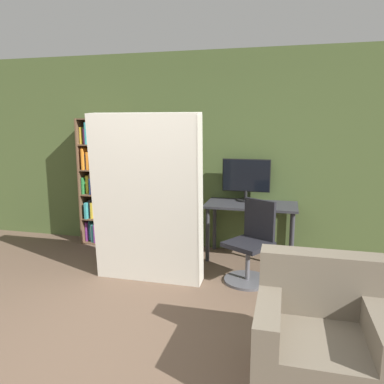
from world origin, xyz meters
The scene contains 8 objects.
ground_plane centered at (0.00, 0.00, 0.00)m, with size 16.00×16.00×0.00m, color brown.
wall_back centered at (0.00, 3.01, 1.35)m, with size 8.00×0.06×2.70m.
desk centered at (0.91, 2.68, 0.63)m, with size 1.16×0.60×0.73m.
monitor centered at (0.82, 2.84, 1.04)m, with size 0.63×0.23×0.56m.
office_chair centered at (0.99, 1.97, 0.37)m, with size 0.60×0.60×0.91m.
bookshelf centered at (-1.26, 2.84, 0.87)m, with size 0.78×0.34×1.82m.
mattress_near centered at (-0.13, 1.69, 0.93)m, with size 1.21×0.32×1.87m.
armchair centered at (1.60, 0.38, 0.32)m, with size 0.85×0.80×0.85m.
Camera 1 is at (1.32, -2.06, 1.76)m, focal length 35.00 mm.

